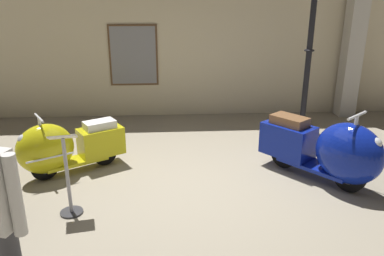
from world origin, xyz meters
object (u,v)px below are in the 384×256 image
object	(u,v)px
scooter_0	(63,147)
scooter_1	(328,150)
info_stanchion	(68,181)
lamppost	(309,55)

from	to	relation	value
scooter_0	scooter_1	size ratio (longest dim) A/B	0.92
scooter_1	info_stanchion	bearing A→B (deg)	-118.98
scooter_0	info_stanchion	world-z (taller)	info_stanchion
scooter_0	info_stanchion	xyz separation A→B (m)	(0.34, -1.12, 0.01)
info_stanchion	lamppost	bearing A→B (deg)	36.90
scooter_0	lamppost	distance (m)	4.76
scooter_1	info_stanchion	distance (m)	3.52
scooter_0	scooter_1	xyz separation A→B (m)	(3.80, -0.51, 0.06)
scooter_0	lamppost	world-z (taller)	lamppost
scooter_0	scooter_1	world-z (taller)	scooter_1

